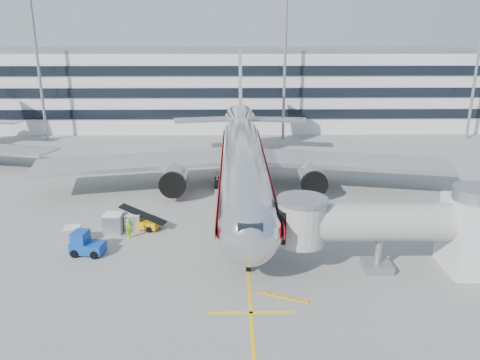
{
  "coord_description": "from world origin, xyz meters",
  "views": [
    {
      "loc": [
        -1.2,
        -42.05,
        18.34
      ],
      "look_at": [
        -0.47,
        4.01,
        4.0
      ],
      "focal_mm": 35.0,
      "sensor_mm": 36.0,
      "label": 1
    }
  ],
  "objects_px": {
    "cargo_container_front": "(113,223)",
    "ramp_worker": "(129,229)",
    "cargo_container_right": "(133,221)",
    "baggage_tug": "(86,244)",
    "main_jet": "(243,159)",
    "belt_loader": "(138,222)",
    "cargo_container_left": "(73,235)"
  },
  "relations": [
    {
      "from": "main_jet",
      "to": "cargo_container_left",
      "type": "distance_m",
      "value": 21.53
    },
    {
      "from": "ramp_worker",
      "to": "cargo_container_right",
      "type": "bearing_deg",
      "value": 37.37
    },
    {
      "from": "baggage_tug",
      "to": "main_jet",
      "type": "bearing_deg",
      "value": 49.49
    },
    {
      "from": "ramp_worker",
      "to": "belt_loader",
      "type": "bearing_deg",
      "value": 27.48
    },
    {
      "from": "cargo_container_right",
      "to": "cargo_container_front",
      "type": "distance_m",
      "value": 1.92
    },
    {
      "from": "baggage_tug",
      "to": "cargo_container_front",
      "type": "bearing_deg",
      "value": 74.93
    },
    {
      "from": "cargo_container_front",
      "to": "ramp_worker",
      "type": "xyz_separation_m",
      "value": [
        1.79,
        -1.45,
        0.03
      ]
    },
    {
      "from": "main_jet",
      "to": "baggage_tug",
      "type": "xyz_separation_m",
      "value": [
        -14.05,
        -16.45,
        -3.32
      ]
    },
    {
      "from": "baggage_tug",
      "to": "ramp_worker",
      "type": "xyz_separation_m",
      "value": [
        3.07,
        3.29,
        0.06
      ]
    },
    {
      "from": "belt_loader",
      "to": "cargo_container_left",
      "type": "bearing_deg",
      "value": -147.3
    },
    {
      "from": "baggage_tug",
      "to": "cargo_container_left",
      "type": "xyz_separation_m",
      "value": [
        -1.9,
        2.4,
        -0.14
      ]
    },
    {
      "from": "cargo_container_front",
      "to": "cargo_container_right",
      "type": "bearing_deg",
      "value": 28.73
    },
    {
      "from": "ramp_worker",
      "to": "main_jet",
      "type": "bearing_deg",
      "value": -5.18
    },
    {
      "from": "baggage_tug",
      "to": "cargo_container_right",
      "type": "bearing_deg",
      "value": 62.4
    },
    {
      "from": "main_jet",
      "to": "cargo_container_front",
      "type": "distance_m",
      "value": 17.64
    },
    {
      "from": "belt_loader",
      "to": "cargo_container_left",
      "type": "xyz_separation_m",
      "value": [
        -5.28,
        -3.39,
        0.14
      ]
    },
    {
      "from": "cargo_container_right",
      "to": "cargo_container_left",
      "type": "bearing_deg",
      "value": -146.14
    },
    {
      "from": "main_jet",
      "to": "baggage_tug",
      "type": "height_order",
      "value": "main_jet"
    },
    {
      "from": "baggage_tug",
      "to": "cargo_container_left",
      "type": "distance_m",
      "value": 3.06
    },
    {
      "from": "cargo_container_right",
      "to": "belt_loader",
      "type": "bearing_deg",
      "value": 17.35
    },
    {
      "from": "belt_loader",
      "to": "cargo_container_front",
      "type": "height_order",
      "value": "belt_loader"
    },
    {
      "from": "main_jet",
      "to": "cargo_container_right",
      "type": "relative_size",
      "value": 32.15
    },
    {
      "from": "cargo_container_front",
      "to": "belt_loader",
      "type": "bearing_deg",
      "value": 26.59
    },
    {
      "from": "main_jet",
      "to": "cargo_container_right",
      "type": "height_order",
      "value": "main_jet"
    },
    {
      "from": "main_jet",
      "to": "belt_loader",
      "type": "relative_size",
      "value": 10.58
    },
    {
      "from": "main_jet",
      "to": "belt_loader",
      "type": "xyz_separation_m",
      "value": [
        -10.66,
        -10.66,
        -3.6
      ]
    },
    {
      "from": "main_jet",
      "to": "cargo_container_front",
      "type": "bearing_deg",
      "value": -137.48
    },
    {
      "from": "baggage_tug",
      "to": "cargo_container_right",
      "type": "height_order",
      "value": "baggage_tug"
    },
    {
      "from": "belt_loader",
      "to": "ramp_worker",
      "type": "relative_size",
      "value": 2.47
    },
    {
      "from": "baggage_tug",
      "to": "cargo_container_right",
      "type": "distance_m",
      "value": 6.38
    },
    {
      "from": "main_jet",
      "to": "baggage_tug",
      "type": "relative_size",
      "value": 16.8
    },
    {
      "from": "cargo_container_left",
      "to": "cargo_container_right",
      "type": "xyz_separation_m",
      "value": [
        4.86,
        3.26,
        0.02
      ]
    }
  ]
}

